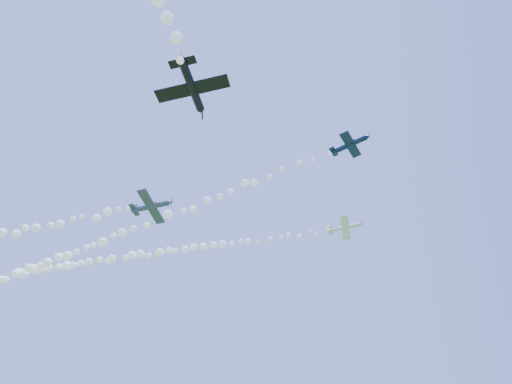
% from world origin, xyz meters
% --- Properties ---
extents(plane_white, '(6.67, 6.87, 1.84)m').
position_xyz_m(plane_white, '(18.44, 11.75, 49.07)').
color(plane_white, white).
extents(smoke_trail_white, '(67.90, 3.81, 2.82)m').
position_xyz_m(smoke_trail_white, '(-17.48, 12.52, 48.75)').
color(smoke_trail_white, white).
extents(plane_navy, '(6.27, 6.60, 1.89)m').
position_xyz_m(plane_navy, '(20.01, -10.23, 47.73)').
color(plane_navy, '#0D1B39').
extents(smoke_trail_navy, '(76.13, 26.36, 2.53)m').
position_xyz_m(smoke_trail_navy, '(-19.79, 2.73, 47.51)').
color(smoke_trail_navy, white).
extents(plane_grey, '(7.40, 7.70, 1.98)m').
position_xyz_m(plane_grey, '(-12.22, -5.03, 45.67)').
color(plane_grey, '#3A4155').
extents(plane_black, '(7.77, 7.53, 2.06)m').
position_xyz_m(plane_black, '(3.36, -29.62, 39.30)').
color(plane_black, black).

